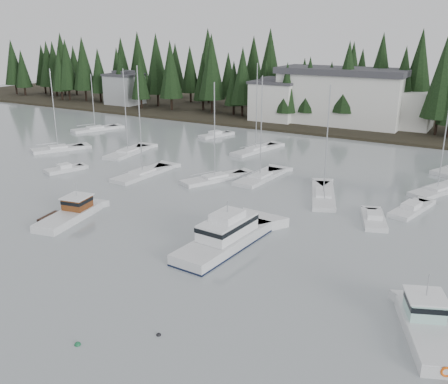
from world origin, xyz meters
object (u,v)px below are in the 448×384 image
at_px(sailboat_0, 256,151).
at_px(runabout_4, 411,210).
at_px(runabout_3, 215,136).
at_px(lobster_boat_brown, 70,215).
at_px(cabin_cruiser_center, 225,239).
at_px(runabout_0, 65,170).
at_px(runabout_1, 374,221).
at_px(harbor_inn, 352,97).
at_px(sailboat_1, 143,175).
at_px(sailboat_3, 95,130).
at_px(sailboat_9, 323,197).
at_px(sailboat_12, 215,180).
at_px(house_west, 275,100).
at_px(lobster_boat_teal, 427,329).
at_px(house_far_west, 124,88).
at_px(sailboat_10, 128,153).
at_px(sailboat_2, 260,178).
at_px(sailboat_4, 58,150).
at_px(sailboat_5, 437,191).

relative_size(sailboat_0, runabout_4, 1.96).
bearing_deg(runabout_3, lobster_boat_brown, -149.95).
bearing_deg(sailboat_0, cabin_cruiser_center, -146.12).
xyz_separation_m(runabout_0, runabout_1, (41.93, 2.17, 0.00)).
xyz_separation_m(harbor_inn, lobster_boat_brown, (-10.36, -64.65, -5.31)).
bearing_deg(sailboat_1, sailboat_3, 57.08).
relative_size(sailboat_9, sailboat_12, 1.04).
height_order(house_west, lobster_boat_teal, house_west).
bearing_deg(house_far_west, sailboat_0, -28.35).
height_order(lobster_boat_teal, sailboat_10, sailboat_10).
bearing_deg(sailboat_2, lobster_boat_brown, 158.67).
xyz_separation_m(cabin_cruiser_center, sailboat_0, (-13.84, 34.15, -0.66)).
distance_m(sailboat_1, sailboat_4, 21.48).
xyz_separation_m(sailboat_0, runabout_4, (26.81, -16.28, 0.05)).
bearing_deg(harbor_inn, runabout_3, -130.12).
xyz_separation_m(sailboat_1, sailboat_5, (35.41, 12.13, -0.00)).
bearing_deg(sailboat_12, sailboat_5, -45.18).
relative_size(sailboat_4, runabout_1, 2.17).
relative_size(house_west, house_far_west, 1.13).
height_order(lobster_boat_brown, runabout_0, lobster_boat_brown).
distance_m(house_far_west, sailboat_3, 31.50).
xyz_separation_m(cabin_cruiser_center, sailboat_12, (-11.38, 17.25, -0.67)).
bearing_deg(sailboat_1, runabout_4, -81.09).
height_order(sailboat_0, runabout_4, sailboat_0).
height_order(sailboat_1, sailboat_9, sailboat_1).
bearing_deg(sailboat_10, cabin_cruiser_center, -132.60).
distance_m(lobster_boat_teal, runabout_0, 52.40).
height_order(sailboat_4, runabout_4, sailboat_4).
relative_size(lobster_boat_brown, runabout_4, 1.18).
distance_m(lobster_boat_brown, lobster_boat_teal, 35.67).
bearing_deg(runabout_0, sailboat_0, -17.42).
xyz_separation_m(harbor_inn, runabout_4, (19.94, -44.69, -5.64)).
relative_size(cabin_cruiser_center, runabout_1, 1.90).
bearing_deg(harbor_inn, sailboat_12, -95.56).
bearing_deg(sailboat_3, cabin_cruiser_center, -102.12).
bearing_deg(sailboat_3, sailboat_9, -84.71).
height_order(house_far_west, lobster_boat_teal, house_far_west).
relative_size(sailboat_2, sailboat_3, 1.23).
bearing_deg(house_far_west, sailboat_2, -35.19).
bearing_deg(house_far_west, cabin_cruiser_center, -43.72).
bearing_deg(sailboat_1, sailboat_12, -69.92).
height_order(sailboat_1, sailboat_10, sailboat_1).
xyz_separation_m(sailboat_2, runabout_3, (-18.83, 20.08, 0.06)).
distance_m(sailboat_4, runabout_0, 13.14).
bearing_deg(sailboat_4, sailboat_12, -63.13).
bearing_deg(runabout_3, sailboat_2, -117.39).
xyz_separation_m(cabin_cruiser_center, runabout_0, (-31.69, 10.60, -0.61)).
distance_m(cabin_cruiser_center, runabout_4, 22.09).
bearing_deg(sailboat_0, sailboat_9, -122.36).
height_order(house_far_west, sailboat_1, sailboat_1).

